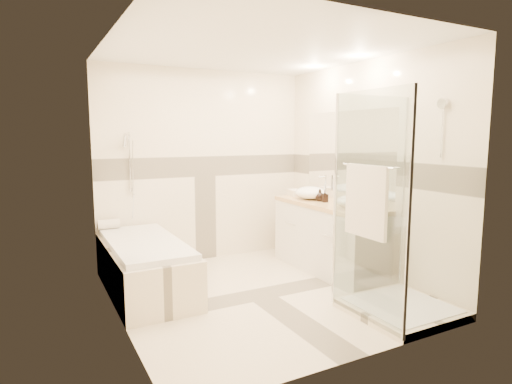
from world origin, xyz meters
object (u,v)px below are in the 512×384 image
shower_enclosure (387,261)px  amenity_bottle_a (325,196)px  bathtub (145,263)px  amenity_bottle_b (320,195)px  vessel_sink_far (353,202)px  vessel_sink_near (311,193)px  vanity (328,237)px

shower_enclosure → amenity_bottle_a: size_ratio=14.20×
bathtub → amenity_bottle_b: (2.13, -0.19, 0.62)m
vessel_sink_far → vessel_sink_near: bearing=90.0°
bathtub → amenity_bottle_b: bearing=-5.1°
vessel_sink_far → shower_enclosure: bearing=-108.7°
vanity → amenity_bottle_a: 0.50m
vanity → vessel_sink_near: vessel_sink_near is taller
shower_enclosure → bathtub: bearing=138.9°
vanity → vessel_sink_far: vessel_sink_far is taller
vessel_sink_near → amenity_bottle_a: bearing=-90.0°
amenity_bottle_a → vessel_sink_near: bearing=90.0°
vessel_sink_far → vanity: bearing=87.5°
shower_enclosure → amenity_bottle_a: (0.27, 1.33, 0.42)m
vessel_sink_far → amenity_bottle_b: size_ratio=2.62×
vessel_sink_far → amenity_bottle_a: size_ratio=2.68×
bathtub → shower_enclosure: shower_enclosure is taller
vessel_sink_far → amenity_bottle_b: (0.00, 0.62, -0.00)m
vessel_sink_near → amenity_bottle_b: bearing=-90.0°
vanity → vessel_sink_far: size_ratio=4.21×
vessel_sink_near → vessel_sink_far: vessel_sink_near is taller
vessel_sink_far → amenity_bottle_a: vessel_sink_far is taller
amenity_bottle_b → vessel_sink_far: bearing=-90.0°
amenity_bottle_a → amenity_bottle_b: (0.00, 0.10, 0.00)m
vanity → shower_enclosure: 1.31m
vanity → amenity_bottle_a: bearing=108.9°
vessel_sink_far → amenity_bottle_b: bearing=90.0°
vanity → shower_enclosure: bearing=-103.0°
vanity → vessel_sink_near: bearing=93.2°
vanity → vessel_sink_far: bearing=-92.5°
bathtub → vanity: 2.18m
bathtub → vessel_sink_far: vessel_sink_far is taller
vanity → shower_enclosure: (-0.29, -1.27, 0.08)m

